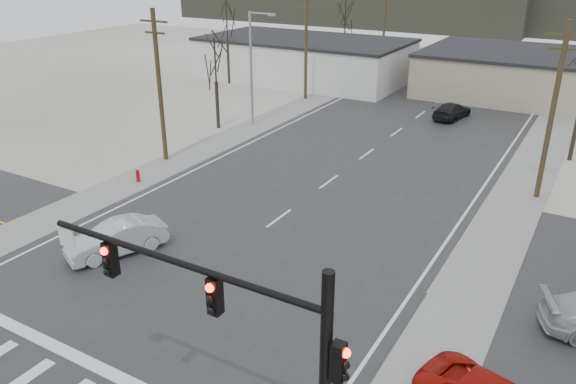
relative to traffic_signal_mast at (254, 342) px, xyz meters
name	(u,v)px	position (x,y,z in m)	size (l,w,h in m)	color
ground	(182,290)	(-7.89, 6.20, -4.67)	(140.00, 140.00, 0.00)	silver
main_road	(336,177)	(-7.89, 21.20, -4.65)	(18.00, 110.00, 0.05)	#28282A
cross_road	(182,290)	(-7.89, 6.20, -4.65)	(90.00, 10.00, 0.04)	#28282A
sidewalk_left	(243,132)	(-18.49, 26.20, -4.64)	(3.00, 90.00, 0.06)	gray
sidewalk_right	(526,183)	(2.71, 26.20, -4.64)	(3.00, 90.00, 0.06)	gray
traffic_signal_mast	(254,342)	(0.00, 0.00, 0.00)	(8.95, 0.43, 7.20)	black
fire_hydrant	(138,176)	(-18.09, 14.20, -4.22)	(0.24, 0.24, 0.87)	#A50C0C
building_left_far	(304,59)	(-23.89, 46.20, -2.42)	(22.30, 12.30, 4.50)	silver
building_right_far	(565,78)	(2.11, 50.20, -2.52)	(26.30, 14.30, 4.30)	tan
upole_left_b	(159,85)	(-19.39, 18.20, 0.55)	(2.20, 0.30, 10.00)	#463720
upole_left_c	(306,44)	(-19.39, 38.20, 0.55)	(2.20, 0.30, 10.00)	#463720
upole_left_d	(384,22)	(-19.39, 58.20, 0.55)	(2.20, 0.30, 10.00)	#463720
upole_right_a	(553,110)	(3.61, 24.20, 0.55)	(2.20, 0.30, 10.00)	#463720
streetlight_main	(253,63)	(-18.69, 28.20, 0.41)	(2.40, 0.25, 9.00)	gray
tree_left_near	(215,63)	(-20.89, 26.20, 0.55)	(3.30, 3.30, 7.35)	#31281E
tree_left_far	(345,17)	(-21.89, 52.20, 1.61)	(3.96, 3.96, 8.82)	#31281E
tree_left_mid	(227,23)	(-29.89, 40.20, 1.61)	(3.96, 3.96, 8.82)	#31281E
hill_left	(346,4)	(-42.89, 98.20, -1.17)	(70.00, 18.00, 7.00)	#333026
sedan_crossing	(116,238)	(-12.57, 7.15, -3.86)	(1.62, 4.64, 1.53)	#B0B5BC
car_far_a	(452,111)	(-5.26, 38.39, -3.96)	(1.87, 4.61, 1.34)	black
car_far_b	(425,60)	(-14.88, 61.30, -3.99)	(1.51, 3.76, 1.28)	black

